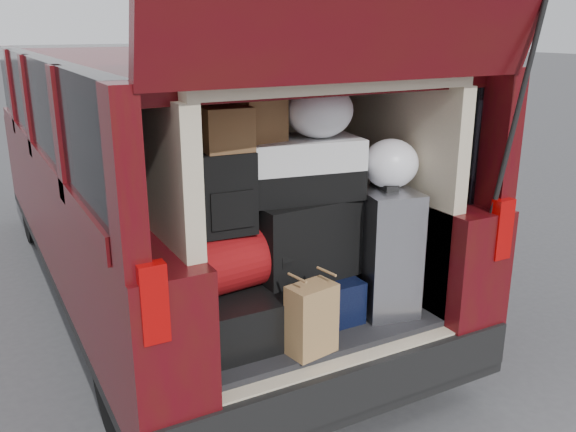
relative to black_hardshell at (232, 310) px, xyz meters
name	(u,v)px	position (x,y,z in m)	size (l,w,h in m)	color
ground	(311,424)	(0.36, -0.15, -0.67)	(80.00, 80.00, 0.00)	#3B3B3D
minivan	(182,177)	(0.36, 1.71, 0.24)	(1.90, 5.35, 2.77)	black
load_floor	(285,353)	(0.36, 0.13, -0.39)	(1.24, 1.05, 0.55)	black
black_hardshell	(232,310)	(0.00, 0.00, 0.00)	(0.43, 0.59, 0.24)	black
navy_hardshell	(305,293)	(0.42, 0.02, -0.01)	(0.41, 0.50, 0.22)	black
silver_roller	(381,248)	(0.80, -0.09, 0.20)	(0.27, 0.43, 0.64)	silver
kraft_bag	(312,319)	(0.24, -0.34, 0.05)	(0.21, 0.13, 0.33)	#A16F49
red_duffel	(237,260)	(0.03, -0.01, 0.26)	(0.42, 0.28, 0.28)	maroon
black_soft_case	(304,236)	(0.41, 0.03, 0.30)	(0.55, 0.33, 0.39)	black
backpack	(225,193)	(-0.02, 0.00, 0.58)	(0.26, 0.16, 0.37)	black
twotone_duffel	(292,168)	(0.36, 0.07, 0.64)	(0.65, 0.33, 0.29)	silver
grocery_sack_lower	(226,129)	(0.01, 0.02, 0.86)	(0.21, 0.17, 0.19)	brown
grocery_sack_upper	(259,118)	(0.20, 0.08, 0.89)	(0.21, 0.17, 0.21)	brown
plastic_bag_center	(320,111)	(0.48, 0.01, 0.91)	(0.32, 0.30, 0.26)	white
plastic_bag_right	(391,164)	(0.83, -0.10, 0.64)	(0.28, 0.26, 0.24)	white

